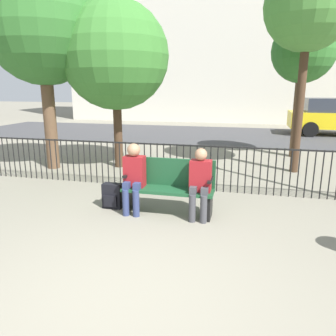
{
  "coord_description": "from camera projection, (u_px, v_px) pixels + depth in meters",
  "views": [
    {
      "loc": [
        1.22,
        -2.72,
        2.08
      ],
      "look_at": [
        0.0,
        2.31,
        0.8
      ],
      "focal_mm": 35.0,
      "sensor_mm": 36.0,
      "label": 1
    }
  ],
  "objects": [
    {
      "name": "ground_plane",
      "position": [
        115.0,
        296.0,
        3.35
      ],
      "size": [
        80.0,
        80.0,
        0.0
      ],
      "primitive_type": "plane",
      "color": "gray"
    },
    {
      "name": "park_bench",
      "position": [
        169.0,
        185.0,
        5.48
      ],
      "size": [
        1.51,
        0.45,
        0.92
      ],
      "color": "#194728",
      "rests_on": "ground"
    },
    {
      "name": "seated_person_0",
      "position": [
        134.0,
        174.0,
        5.45
      ],
      "size": [
        0.34,
        0.39,
        1.19
      ],
      "color": "navy",
      "rests_on": "ground"
    },
    {
      "name": "seated_person_1",
      "position": [
        200.0,
        180.0,
        5.2
      ],
      "size": [
        0.34,
        0.39,
        1.15
      ],
      "color": "#3D3D42",
      "rests_on": "ground"
    },
    {
      "name": "backpack",
      "position": [
        112.0,
        196.0,
        5.77
      ],
      "size": [
        0.34,
        0.22,
        0.44
      ],
      "color": "black",
      "rests_on": "ground"
    },
    {
      "name": "fence_railing",
      "position": [
        184.0,
        163.0,
        6.75
      ],
      "size": [
        9.01,
        0.03,
        0.95
      ],
      "color": "black",
      "rests_on": "ground"
    },
    {
      "name": "tree_0",
      "position": [
        304.0,
        53.0,
        9.37
      ],
      "size": [
        1.81,
        1.81,
        4.0
      ],
      "color": "brown",
      "rests_on": "ground"
    },
    {
      "name": "tree_1",
      "position": [
        115.0,
        56.0,
        8.14
      ],
      "size": [
        2.68,
        2.68,
        4.19
      ],
      "color": "#422D1E",
      "rests_on": "ground"
    },
    {
      "name": "tree_2",
      "position": [
        42.0,
        29.0,
        7.87
      ],
      "size": [
        2.71,
        2.71,
        4.82
      ],
      "color": "brown",
      "rests_on": "ground"
    },
    {
      "name": "tree_3",
      "position": [
        309.0,
        7.0,
        7.37
      ],
      "size": [
        2.01,
        2.01,
        4.87
      ],
      "color": "#422D1E",
      "rests_on": "ground"
    },
    {
      "name": "street_surface",
      "position": [
        219.0,
        135.0,
        14.67
      ],
      "size": [
        24.0,
        6.0,
        0.01
      ],
      "color": "#3D3D3F",
      "rests_on": "ground"
    },
    {
      "name": "building_facade",
      "position": [
        234.0,
        8.0,
        20.55
      ],
      "size": [
        20.0,
        6.0,
        13.86
      ],
      "color": "beige",
      "rests_on": "ground"
    }
  ]
}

